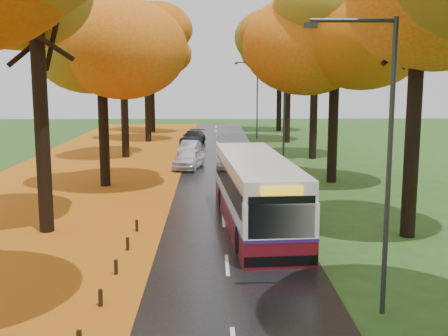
{
  "coord_description": "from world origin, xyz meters",
  "views": [
    {
      "loc": [
        -0.51,
        -6.62,
        6.5
      ],
      "look_at": [
        0.0,
        17.13,
        2.6
      ],
      "focal_mm": 45.0,
      "sensor_mm": 36.0,
      "label": 1
    }
  ],
  "objects_px": {
    "streetlamp_near": "(381,145)",
    "bus": "(256,191)",
    "car_white": "(189,159)",
    "car_silver": "(190,148)",
    "streetlamp_mid": "(280,104)",
    "streetlamp_far": "(255,93)",
    "car_dark": "(193,137)"
  },
  "relations": [
    {
      "from": "streetlamp_mid",
      "to": "car_silver",
      "type": "relative_size",
      "value": 2.13
    },
    {
      "from": "car_dark",
      "to": "streetlamp_near",
      "type": "bearing_deg",
      "value": -69.47
    },
    {
      "from": "streetlamp_far",
      "to": "streetlamp_near",
      "type": "bearing_deg",
      "value": -90.0
    },
    {
      "from": "car_silver",
      "to": "car_dark",
      "type": "relative_size",
      "value": 0.84
    },
    {
      "from": "bus",
      "to": "car_white",
      "type": "height_order",
      "value": "bus"
    },
    {
      "from": "streetlamp_near",
      "to": "bus",
      "type": "bearing_deg",
      "value": 105.68
    },
    {
      "from": "streetlamp_mid",
      "to": "streetlamp_far",
      "type": "relative_size",
      "value": 1.0
    },
    {
      "from": "streetlamp_near",
      "to": "car_white",
      "type": "height_order",
      "value": "streetlamp_near"
    },
    {
      "from": "streetlamp_far",
      "to": "bus",
      "type": "relative_size",
      "value": 0.69
    },
    {
      "from": "streetlamp_near",
      "to": "streetlamp_far",
      "type": "relative_size",
      "value": 1.0
    },
    {
      "from": "car_dark",
      "to": "streetlamp_far",
      "type": "bearing_deg",
      "value": 49.61
    },
    {
      "from": "streetlamp_mid",
      "to": "car_dark",
      "type": "bearing_deg",
      "value": 110.28
    },
    {
      "from": "streetlamp_near",
      "to": "streetlamp_far",
      "type": "xyz_separation_m",
      "value": [
        0.0,
        44.0,
        0.0
      ]
    },
    {
      "from": "streetlamp_near",
      "to": "bus",
      "type": "xyz_separation_m",
      "value": [
        -2.56,
        9.12,
        -3.11
      ]
    },
    {
      "from": "streetlamp_mid",
      "to": "car_dark",
      "type": "xyz_separation_m",
      "value": [
        -6.3,
        17.04,
        -4.02
      ]
    },
    {
      "from": "streetlamp_near",
      "to": "streetlamp_mid",
      "type": "height_order",
      "value": "same"
    },
    {
      "from": "streetlamp_far",
      "to": "car_white",
      "type": "relative_size",
      "value": 1.96
    },
    {
      "from": "streetlamp_near",
      "to": "streetlamp_far",
      "type": "height_order",
      "value": "same"
    },
    {
      "from": "streetlamp_near",
      "to": "streetlamp_far",
      "type": "bearing_deg",
      "value": 90.0
    },
    {
      "from": "streetlamp_near",
      "to": "car_dark",
      "type": "bearing_deg",
      "value": 99.16
    },
    {
      "from": "bus",
      "to": "streetlamp_near",
      "type": "bearing_deg",
      "value": -78.58
    },
    {
      "from": "car_white",
      "to": "car_dark",
      "type": "bearing_deg",
      "value": 103.24
    },
    {
      "from": "streetlamp_far",
      "to": "car_white",
      "type": "xyz_separation_m",
      "value": [
        -6.11,
        -19.4,
        -3.98
      ]
    },
    {
      "from": "streetlamp_mid",
      "to": "car_white",
      "type": "height_order",
      "value": "streetlamp_mid"
    },
    {
      "from": "streetlamp_far",
      "to": "car_dark",
      "type": "distance_m",
      "value": 8.97
    },
    {
      "from": "bus",
      "to": "car_silver",
      "type": "xyz_separation_m",
      "value": [
        -3.74,
        21.8,
        -0.95
      ]
    },
    {
      "from": "car_white",
      "to": "car_silver",
      "type": "bearing_deg",
      "value": 104.22
    },
    {
      "from": "streetlamp_near",
      "to": "car_dark",
      "type": "relative_size",
      "value": 1.78
    },
    {
      "from": "car_white",
      "to": "car_dark",
      "type": "distance_m",
      "value": 14.43
    },
    {
      "from": "streetlamp_far",
      "to": "car_white",
      "type": "height_order",
      "value": "streetlamp_far"
    },
    {
      "from": "bus",
      "to": "streetlamp_mid",
      "type": "bearing_deg",
      "value": 74.5
    },
    {
      "from": "streetlamp_far",
      "to": "car_dark",
      "type": "xyz_separation_m",
      "value": [
        -6.3,
        -4.96,
        -4.02
      ]
    }
  ]
}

